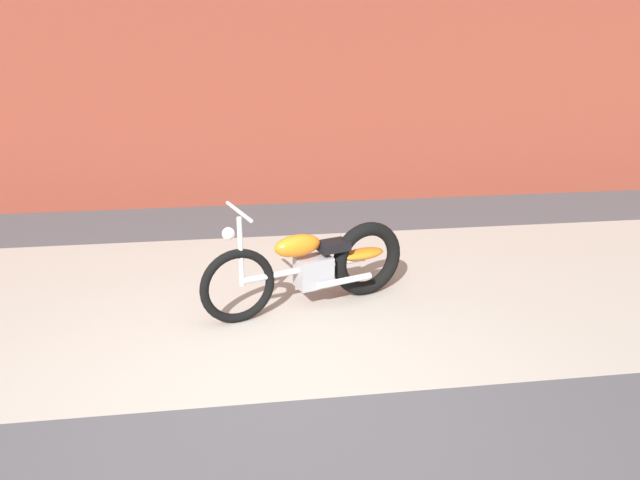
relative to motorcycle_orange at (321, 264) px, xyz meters
The scene contains 3 objects.
ground_plane 1.66m from the motorcycle_orange, 110.08° to the right, with size 80.00×80.00×0.00m, color #47474C.
sidewalk_slab 0.72m from the motorcycle_orange, 157.07° to the left, with size 36.00×3.50×0.01m, color #9E998E.
motorcycle_orange is the anchor object (origin of this frame).
Camera 1 is at (-0.16, -3.59, 2.47)m, focal length 33.99 mm.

